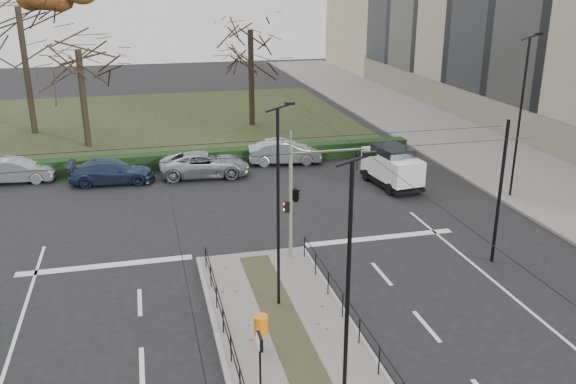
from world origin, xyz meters
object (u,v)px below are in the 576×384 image
streetlamp_sidewalk (520,116)px  streetlamp_median_near (348,296)px  bare_tree_center (250,37)px  parked_car_second (15,170)px  streetlamp_median_far (279,207)px  parked_car_fourth (205,164)px  parked_car_fifth (285,152)px  white_van (392,166)px  litter_bin (261,325)px  bare_tree_near (79,57)px  traffic_light (297,192)px  info_panel (260,349)px  parked_car_third (112,171)px  rust_tree (17,7)px

streetlamp_sidewalk → streetlamp_median_near: bearing=-134.4°
streetlamp_sidewalk → bare_tree_center: size_ratio=0.87×
streetlamp_median_near → parked_car_second: (-11.81, 23.95, -3.13)m
streetlamp_sidewalk → bare_tree_center: (-10.30, 20.28, 2.47)m
streetlamp_median_far → streetlamp_sidewalk: (14.70, 8.34, 0.62)m
streetlamp_sidewalk → parked_car_fourth: (-15.51, 7.74, -3.71)m
parked_car_fifth → white_van: bearing=-133.8°
litter_bin → bare_tree_center: bare_tree_center is taller
bare_tree_center → bare_tree_near: size_ratio=1.11×
traffic_light → info_panel: traffic_light is taller
bare_tree_center → bare_tree_near: 13.00m
streetlamp_sidewalk → bare_tree_center: bearing=116.9°
streetlamp_median_near → parked_car_second: bearing=116.2°
traffic_light → litter_bin: traffic_light is taller
parked_car_fourth → white_van: (10.06, -4.37, 0.47)m
traffic_light → parked_car_third: (-7.77, 12.34, -2.26)m
streetlamp_median_near → white_van: bearing=63.6°
info_panel → bare_tree_near: bare_tree_near is taller
parked_car_third → info_panel: bearing=-163.8°
parked_car_third → parked_car_fifth: bearing=-77.9°
litter_bin → bare_tree_center: 32.26m
traffic_light → parked_car_second: 19.24m
parked_car_fourth → bare_tree_center: 14.91m
bare_tree_near → streetlamp_median_far: bearing=-72.1°
traffic_light → bare_tree_center: (2.77, 24.90, 3.96)m
litter_bin → parked_car_third: (-4.96, 18.65, -0.27)m
rust_tree → parked_car_fifth: rust_tree is taller
litter_bin → bare_tree_near: bare_tree_near is taller
rust_tree → bare_tree_near: rust_tree is taller
streetlamp_median_far → parked_car_fourth: 16.40m
parked_car_fifth → litter_bin: bearing=171.1°
litter_bin → white_van: size_ratio=0.26×
streetlamp_median_near → rust_tree: (-12.41, 36.05, 5.44)m
streetlamp_sidewalk → parked_car_third: streetlamp_sidewalk is taller
parked_car_second → parked_car_fifth: bearing=-85.9°
parked_car_second → parked_car_fifth: size_ratio=0.95×
streetlamp_median_near → parked_car_third: 23.57m
streetlamp_median_far → parked_car_fourth: size_ratio=1.37×
bare_tree_near → parked_car_fifth: bare_tree_near is taller
parked_car_third → parked_car_fifth: parked_car_fifth is taller
traffic_light → rust_tree: rust_tree is taller
streetlamp_median_far → parked_car_third: size_ratio=1.52×
litter_bin → parked_car_fourth: 18.68m
streetlamp_sidewalk → parked_car_second: size_ratio=1.95×
traffic_light → parked_car_second: size_ratio=1.11×
parked_car_third → streetlamp_median_far: bearing=-155.0°
info_panel → white_van: size_ratio=0.43×
litter_bin → streetlamp_median_far: 4.04m
litter_bin → traffic_light: bearing=66.0°
white_van → rust_tree: 29.07m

